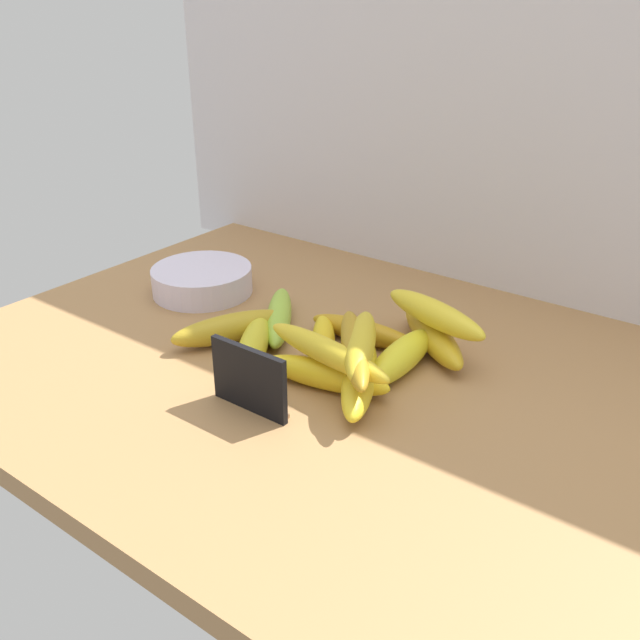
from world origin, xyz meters
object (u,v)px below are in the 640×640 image
banana_2 (279,316)px  banana_4 (363,332)px  banana_6 (232,328)px  banana_10 (361,344)px  banana_8 (253,348)px  banana_3 (360,376)px  banana_11 (327,352)px  banana_1 (323,343)px  chalkboard_sign (250,381)px  banana_12 (355,348)px  banana_5 (433,335)px  banana_9 (435,314)px  banana_7 (325,375)px  banana_0 (402,356)px  fruit_bowl (202,280)px

banana_2 → banana_4: bearing=15.5°
banana_6 → banana_10: (21.45, 0.75, 3.90)cm
banana_6 → banana_8: (6.25, -2.54, -0.14)cm
banana_3 → banana_11: size_ratio=0.98×
banana_1 → banana_11: size_ratio=0.87×
chalkboard_sign → banana_12: size_ratio=0.55×
banana_11 → banana_12: banana_12 is taller
banana_1 → chalkboard_sign: bearing=-86.1°
banana_5 → banana_9: size_ratio=1.06×
banana_2 → banana_4: 13.17cm
banana_1 → banana_5: (11.40, 10.26, 0.47)cm
banana_10 → banana_1: bearing=155.4°
banana_8 → banana_10: 16.06cm
chalkboard_sign → banana_10: size_ratio=0.63×
banana_5 → banana_9: 4.21cm
chalkboard_sign → banana_3: size_ratio=0.56×
banana_4 → banana_12: bearing=-62.2°
chalkboard_sign → banana_4: 22.59cm
banana_3 → banana_9: size_ratio=1.11×
banana_2 → banana_4: size_ratio=1.15×
banana_1 → banana_7: bearing=-52.3°
banana_1 → banana_6: bearing=-159.8°
banana_6 → banana_1: bearing=20.2°
banana_0 → banana_11: banana_11 is taller
banana_0 → banana_3: bearing=-102.2°
banana_3 → banana_1: bearing=151.7°
banana_4 → banana_8: banana_8 is taller
banana_3 → banana_10: size_ratio=1.12×
fruit_bowl → banana_11: banana_11 is taller
banana_3 → banana_4: bearing=121.2°
chalkboard_sign → banana_7: bearing=65.0°
fruit_bowl → banana_2: fruit_bowl is taller
banana_0 → banana_7: banana_0 is taller
banana_3 → banana_8: size_ratio=1.02×
banana_4 → banana_7: size_ratio=0.97×
banana_5 → banana_8: (-17.95, -17.50, -0.17)cm
banana_11 → banana_1: bearing=129.3°
banana_7 → banana_3: bearing=26.7°
banana_2 → banana_5: 22.83cm
banana_7 → banana_10: 6.06cm
banana_7 → banana_9: (6.66, 16.07, 4.22)cm
banana_4 → banana_9: 10.87cm
banana_9 → banana_10: banana_9 is taller
banana_4 → banana_12: banana_12 is taller
banana_9 → banana_12: (-3.65, -14.01, -0.29)cm
banana_1 → banana_4: (2.58, 6.15, 0.06)cm
fruit_bowl → banana_8: (22.16, -12.42, -0.23)cm
banana_6 → banana_7: banana_6 is taller
banana_10 → banana_9: bearing=75.2°
banana_10 → banana_12: (-0.22, -1.00, -0.18)cm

